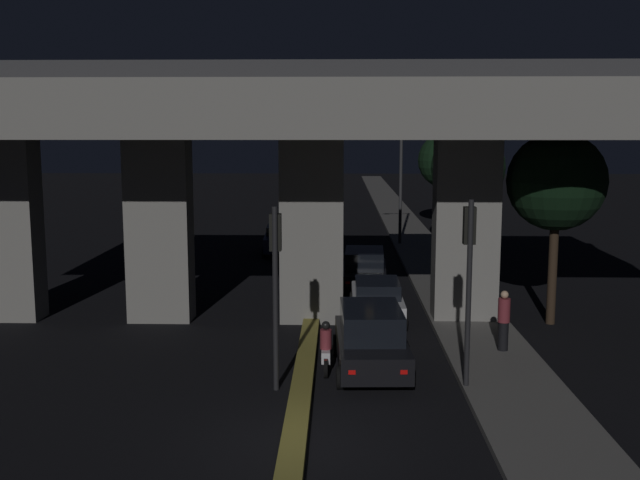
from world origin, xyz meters
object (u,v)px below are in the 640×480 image
object	(u,v)px
traffic_light_left_of_median	(275,265)
motorcycle_white_filtering_near	(326,350)
car_black_third	(364,268)
car_white_third_oncoming	(305,201)
pedestrian_on_sidewalk	(504,320)
car_dark_green_second_oncoming	(297,219)
car_dark_green_fourth_oncoming	(307,194)
car_black_lead	(371,339)
motorcycle_blue_filtering_mid	(332,288)
car_white_second	(377,299)
street_lamp	(396,166)
car_dark_blue_lead_oncoming	(281,239)
traffic_light_right_of_median	(469,261)

from	to	relation	value
traffic_light_left_of_median	motorcycle_white_filtering_near	xyz separation A→B (m)	(1.26, 1.44, -2.66)
car_black_third	car_white_third_oncoming	distance (m)	29.47
car_white_third_oncoming	pedestrian_on_sidewalk	size ratio (longest dim) A/B	2.30
car_dark_green_second_oncoming	car_dark_green_fourth_oncoming	world-z (taller)	car_dark_green_second_oncoming
car_black_lead	motorcycle_blue_filtering_mid	distance (m)	8.09
car_white_second	car_white_third_oncoming	bearing A→B (deg)	6.85
traffic_light_left_of_median	motorcycle_blue_filtering_mid	distance (m)	9.98
street_lamp	motorcycle_blue_filtering_mid	distance (m)	15.72
car_black_lead	car_dark_blue_lead_oncoming	xyz separation A→B (m)	(-4.03, 19.97, -0.14)
car_white_second	car_dark_green_fourth_oncoming	bearing A→B (deg)	5.79
pedestrian_on_sidewalk	car_black_lead	bearing A→B (deg)	-159.16
car_dark_blue_lead_oncoming	motorcycle_white_filtering_near	distance (m)	20.24
car_black_lead	car_dark_green_second_oncoming	size ratio (longest dim) A/B	0.96
motorcycle_blue_filtering_mid	pedestrian_on_sidewalk	distance (m)	8.30
car_dark_blue_lead_oncoming	pedestrian_on_sidewalk	xyz separation A→B (m)	(8.05, -18.44, 0.29)
car_white_third_oncoming	motorcycle_white_filtering_near	world-z (taller)	car_white_third_oncoming
car_black_third	car_dark_green_second_oncoming	world-z (taller)	car_dark_green_second_oncoming
street_lamp	car_black_lead	bearing A→B (deg)	-95.91
car_white_second	car_dark_green_second_oncoming	distance (m)	22.81
car_dark_blue_lead_oncoming	motorcycle_blue_filtering_mid	bearing A→B (deg)	10.84
car_dark_blue_lead_oncoming	car_dark_green_fourth_oncoming	bearing A→B (deg)	176.97
car_black_lead	pedestrian_on_sidewalk	distance (m)	4.30
motorcycle_white_filtering_near	pedestrian_on_sidewalk	size ratio (longest dim) A/B	0.93
traffic_light_left_of_median	street_lamp	distance (m)	24.83
traffic_light_right_of_median	car_white_third_oncoming	distance (m)	42.60
car_dark_blue_lead_oncoming	car_dark_green_fourth_oncoming	distance (m)	28.78
car_dark_green_fourth_oncoming	motorcycle_blue_filtering_mid	size ratio (longest dim) A/B	2.39
car_dark_green_second_oncoming	pedestrian_on_sidewalk	world-z (taller)	pedestrian_on_sidewalk
car_white_third_oncoming	motorcycle_white_filtering_near	bearing A→B (deg)	5.29
car_white_second	pedestrian_on_sidewalk	size ratio (longest dim) A/B	2.50
pedestrian_on_sidewalk	car_dark_green_fourth_oncoming	bearing A→B (deg)	99.45
car_black_third	car_white_third_oncoming	size ratio (longest dim) A/B	1.07
street_lamp	car_black_lead	distance (m)	23.20
street_lamp	car_black_lead	xyz separation A→B (m)	(-2.36, -22.78, -3.73)
street_lamp	car_dark_green_second_oncoming	world-z (taller)	street_lamp
car_dark_green_fourth_oncoming	car_white_second	bearing A→B (deg)	5.49
car_black_lead	car_dark_green_second_oncoming	distance (m)	28.33
car_dark_blue_lead_oncoming	car_dark_green_fourth_oncoming	size ratio (longest dim) A/B	1.02
car_dark_green_second_oncoming	traffic_light_right_of_median	bearing A→B (deg)	10.30
car_white_second	car_black_lead	bearing A→B (deg)	175.55
traffic_light_right_of_median	motorcycle_blue_filtering_mid	size ratio (longest dim) A/B	2.75
pedestrian_on_sidewalk	traffic_light_left_of_median	bearing A→B (deg)	-154.99
traffic_light_left_of_median	pedestrian_on_sidewalk	xyz separation A→B (m)	(6.54, 3.05, -2.20)
traffic_light_left_of_median	motorcycle_blue_filtering_mid	xyz separation A→B (m)	(1.36, 9.52, -2.64)
car_dark_green_fourth_oncoming	car_black_third	bearing A→B (deg)	5.96
car_dark_green_second_oncoming	motorcycle_white_filtering_near	xyz separation A→B (m)	(2.40, -28.18, -0.31)
car_black_lead	motorcycle_white_filtering_near	xyz separation A→B (m)	(-1.26, -0.08, -0.31)
car_dark_blue_lead_oncoming	motorcycle_white_filtering_near	size ratio (longest dim) A/B	2.60
car_white_second	car_dark_green_fourth_oncoming	xyz separation A→B (m)	(-4.29, 43.08, 0.05)
car_white_third_oncoming	car_black_third	bearing A→B (deg)	9.43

